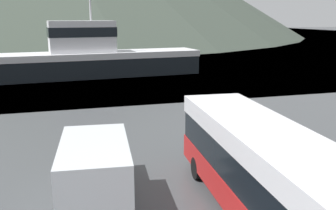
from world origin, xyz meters
The scene contains 5 objects.
water_surface centered at (0.00, 144.00, 0.00)m, with size 240.00×240.00×0.00m, color slate.
tour_bus centered at (-1.00, 6.87, 1.77)m, with size 3.20×10.98×3.13m.
delivery_van centered at (-5.98, 9.45, 1.33)m, with size 2.73×6.15×2.53m.
fishing_boat centered at (-2.89, 39.02, 2.21)m, with size 21.87×6.28×11.91m.
mooring_bollard centered at (2.04, 22.46, 0.41)m, with size 0.36×0.36×0.76m.
Camera 1 is at (-6.88, -2.59, 6.45)m, focal length 40.00 mm.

